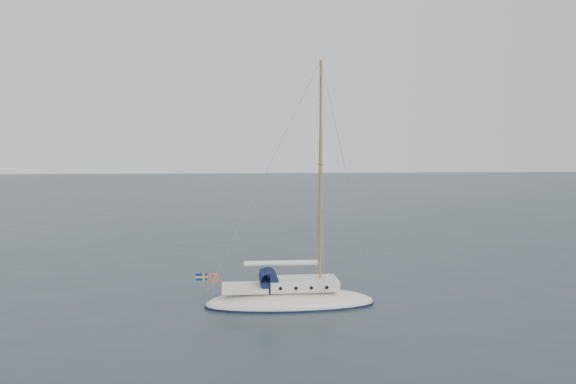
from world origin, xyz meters
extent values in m
plane|color=black|center=(0.00, 0.00, 0.00)|extent=(300.00, 300.00, 0.00)
ellipsoid|color=white|center=(-0.61, -1.10, 0.14)|extent=(8.11, 2.52, 1.35)
cube|color=white|center=(0.02, -1.10, 1.06)|extent=(3.24, 1.71, 0.50)
cube|color=white|center=(-2.77, -1.10, 0.92)|extent=(2.16, 1.71, 0.23)
cylinder|color=#0D1635|center=(-1.65, -1.10, 1.31)|extent=(0.86, 1.49, 0.86)
cube|color=#0D1635|center=(-1.83, -1.10, 1.49)|extent=(0.41, 1.49, 0.36)
cylinder|color=olive|center=(0.83, -1.10, 6.22)|extent=(0.14, 0.14, 10.81)
cylinder|color=olive|center=(0.83, -1.10, 6.76)|extent=(0.05, 1.98, 0.05)
cylinder|color=olive|center=(-1.06, -1.10, 2.03)|extent=(3.78, 0.09, 0.09)
cylinder|color=silver|center=(-1.06, -1.10, 2.07)|extent=(3.52, 0.25, 0.25)
cylinder|color=#9C9BA3|center=(-4.21, -1.10, 1.31)|extent=(0.04, 1.98, 0.04)
torus|color=#FF481D|center=(-4.26, -0.56, 1.31)|extent=(0.49, 0.09, 0.49)
cylinder|color=olive|center=(-4.53, -1.10, 1.22)|extent=(0.03, 0.03, 0.81)
cube|color=navy|center=(-4.80, -1.10, 1.49)|extent=(0.54, 0.02, 0.34)
cube|color=yellow|center=(-4.80, -1.10, 1.49)|extent=(0.56, 0.03, 0.08)
cube|color=yellow|center=(-4.70, -1.10, 1.49)|extent=(0.08, 0.03, 0.36)
cylinder|color=black|center=(-1.15, -0.24, 1.06)|extent=(0.16, 0.05, 0.16)
cylinder|color=black|center=(-1.15, -1.97, 1.06)|extent=(0.16, 0.05, 0.16)
cylinder|color=black|center=(-0.43, -0.24, 1.06)|extent=(0.16, 0.05, 0.16)
cylinder|color=black|center=(-0.43, -1.97, 1.06)|extent=(0.16, 0.05, 0.16)
cylinder|color=black|center=(0.29, -0.24, 1.06)|extent=(0.16, 0.05, 0.16)
cylinder|color=black|center=(0.29, -1.97, 1.06)|extent=(0.16, 0.05, 0.16)
cylinder|color=black|center=(1.01, -0.24, 1.06)|extent=(0.16, 0.05, 0.16)
cylinder|color=black|center=(1.01, -1.97, 1.06)|extent=(0.16, 0.05, 0.16)
cube|color=#525157|center=(-2.19, 0.90, 0.13)|extent=(1.81, 0.75, 0.11)
camera|label=1|loc=(-3.33, -27.32, 7.46)|focal=35.00mm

